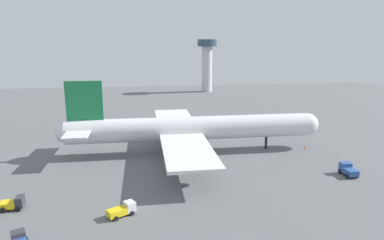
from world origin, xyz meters
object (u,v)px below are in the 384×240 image
baggage_tug (123,210)px  safety_cone_nose (305,147)px  safety_cone_tail (71,154)px  cargo_airplane (190,129)px  control_tower (207,60)px  catering_truck (348,170)px  maintenance_van (14,203)px

baggage_tug → safety_cone_nose: baggage_tug is taller
safety_cone_tail → baggage_tug: bearing=-66.5°
cargo_airplane → control_tower: bearing=77.3°
safety_cone_tail → safety_cone_nose: bearing=-2.6°
cargo_airplane → baggage_tug: (-16.46, -33.12, -5.47)m
baggage_tug → control_tower: control_tower is taller
catering_truck → baggage_tug: bearing=-166.7°
cargo_airplane → safety_cone_tail: (-31.54, 1.56, -6.19)m
cargo_airplane → safety_cone_nose: cargo_airplane is taller
catering_truck → control_tower: bearing=93.1°
maintenance_van → control_tower: bearing=66.5°
safety_cone_tail → catering_truck: bearing=-19.7°
safety_cone_nose → control_tower: bearing=93.4°
baggage_tug → safety_cone_tail: (-15.08, 34.69, -0.71)m
catering_truck → safety_cone_tail: size_ratio=6.73×
maintenance_van → baggage_tug: size_ratio=0.80×
cargo_airplane → safety_cone_tail: bearing=177.2°
cargo_airplane → baggage_tug: 37.39m
catering_truck → safety_cone_nose: 20.15m
maintenance_van → safety_cone_nose: size_ratio=5.03×
cargo_airplane → control_tower: 116.26m
maintenance_van → safety_cone_nose: (68.23, 26.67, -0.74)m
maintenance_van → control_tower: (61.36, 140.84, 17.38)m
catering_truck → cargo_airplane: bearing=146.7°
catering_truck → control_tower: 135.58m
catering_truck → maintenance_van: (-68.57, -6.55, -0.13)m
maintenance_van → safety_cone_tail: maintenance_van is taller
baggage_tug → maintenance_van: bearing=165.3°
cargo_airplane → maintenance_van: size_ratio=17.34×
control_tower → catering_truck: bearing=-86.9°
catering_truck → safety_cone_tail: bearing=160.3°
maintenance_van → safety_cone_nose: bearing=21.4°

